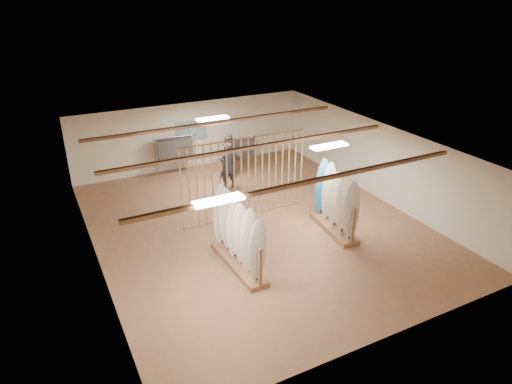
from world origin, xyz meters
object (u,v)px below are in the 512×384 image
shopper_a (228,163)px  clothing_rack_b (242,149)px  rack_right (335,210)px  shopper_b (230,153)px  rack_left (238,244)px  clothing_rack_a (175,150)px

shopper_a → clothing_rack_b: bearing=-132.0°
rack_right → shopper_b: bearing=108.5°
rack_left → shopper_a: shopper_a is taller
rack_left → shopper_a: 5.45m
rack_right → shopper_a: (-1.65, 4.62, 0.31)m
clothing_rack_b → shopper_b: 1.01m
rack_left → shopper_a: (1.95, 5.08, 0.33)m
clothing_rack_b → shopper_b: shopper_b is taller
clothing_rack_a → shopper_a: bearing=-56.7°
rack_right → clothing_rack_a: bearing=120.4°
clothing_rack_b → shopper_a: size_ratio=0.67×
rack_right → clothing_rack_a: size_ratio=1.37×
shopper_a → clothing_rack_a: bearing=-58.9°
clothing_rack_a → clothing_rack_b: (2.68, -0.75, -0.17)m
rack_right → clothing_rack_b: (-0.36, 6.10, 0.19)m
rack_right → shopper_a: rack_right is taller
clothing_rack_a → shopper_b: 2.29m
rack_right → clothing_rack_a: (-3.04, 6.85, 0.36)m
rack_left → shopper_a: size_ratio=1.24×
shopper_b → rack_left: bearing=-88.2°
clothing_rack_a → clothing_rack_b: size_ratio=1.19×
clothing_rack_a → rack_right: bearing=-64.7°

